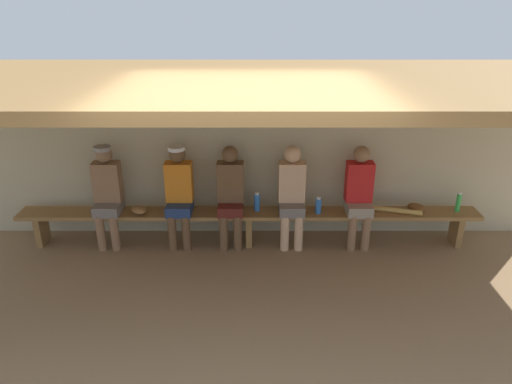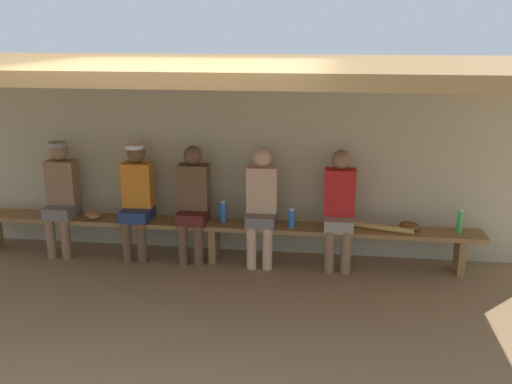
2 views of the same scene
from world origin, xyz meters
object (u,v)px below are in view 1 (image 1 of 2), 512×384
object	(u,v)px
player_shirtless_tan	(291,193)
baseball_bat	(386,209)
water_bottle_blue	(256,202)
player_in_white	(358,193)
water_bottle_green	(318,206)
player_in_red	(178,191)
baseball_glove_dark_brown	(138,210)
player_in_blue	(230,193)
water_bottle_orange	(457,202)
baseball_glove_worn	(415,207)
bench	(248,217)
player_middle	(106,192)

from	to	relation	value
player_shirtless_tan	baseball_bat	xyz separation A→B (m)	(1.25, -0.00, -0.24)
water_bottle_blue	player_in_white	bearing A→B (deg)	-1.86
water_bottle_blue	baseball_bat	distance (m)	1.70
water_bottle_green	player_in_red	bearing A→B (deg)	178.67
water_bottle_green	baseball_bat	size ratio (longest dim) A/B	0.25
water_bottle_blue	baseball_glove_dark_brown	xyz separation A→B (m)	(-1.53, -0.09, -0.07)
player_in_blue	baseball_bat	world-z (taller)	player_in_blue
player_in_red	player_in_blue	bearing A→B (deg)	-0.04
water_bottle_blue	baseball_glove_dark_brown	size ratio (longest dim) A/B	1.04
water_bottle_orange	baseball_bat	world-z (taller)	water_bottle_orange
baseball_glove_worn	baseball_glove_dark_brown	world-z (taller)	same
bench	water_bottle_orange	world-z (taller)	water_bottle_orange
player_in_white	water_bottle_blue	xyz separation A→B (m)	(-1.31, 0.04, -0.15)
water_bottle_green	baseball_glove_worn	size ratio (longest dim) A/B	0.92
bench	water_bottle_orange	distance (m)	2.73
player_in_red	baseball_glove_worn	xyz separation A→B (m)	(3.09, 0.03, -0.24)
player_in_blue	baseball_glove_dark_brown	size ratio (longest dim) A/B	5.56
water_bottle_orange	baseball_bat	distance (m)	0.92
player_in_white	player_shirtless_tan	world-z (taller)	same
water_bottle_orange	water_bottle_green	bearing A→B (deg)	-178.39
player_middle	player_in_blue	distance (m)	1.58
player_shirtless_tan	baseball_glove_dark_brown	distance (m)	1.99
player_middle	baseball_bat	size ratio (longest dim) A/B	1.54
bench	player_in_white	xyz separation A→B (m)	(1.42, 0.00, 0.34)
water_bottle_green	water_bottle_orange	xyz separation A→B (m)	(1.82, 0.05, 0.02)
player_shirtless_tan	water_bottle_green	world-z (taller)	player_shirtless_tan
baseball_glove_worn	baseball_bat	distance (m)	0.39
player_in_red	player_shirtless_tan	xyz separation A→B (m)	(1.45, -0.00, -0.02)
water_bottle_green	water_bottle_orange	distance (m)	1.82
water_bottle_blue	baseball_glove_dark_brown	world-z (taller)	water_bottle_blue
player_in_red	player_in_white	bearing A→B (deg)	-0.01
player_shirtless_tan	water_bottle_green	bearing A→B (deg)	-6.81
baseball_glove_dark_brown	baseball_bat	distance (m)	3.23
player_shirtless_tan	water_bottle_blue	distance (m)	0.47
player_shirtless_tan	baseball_bat	bearing A→B (deg)	-0.14
player_in_red	water_bottle_orange	distance (m)	3.62
bench	baseball_glove_dark_brown	bearing A→B (deg)	-178.42
water_bottle_green	baseball_glove_worn	bearing A→B (deg)	3.36
bench	player_in_red	xyz separation A→B (m)	(-0.90, 0.00, 0.36)
player_middle	water_bottle_orange	distance (m)	4.54
player_shirtless_tan	water_bottle_orange	bearing A→B (deg)	0.26
water_bottle_orange	baseball_glove_dark_brown	distance (m)	4.15
player_shirtless_tan	bench	bearing A→B (deg)	-179.68
player_in_blue	water_bottle_orange	distance (m)	2.96
bench	water_bottle_green	distance (m)	0.92
player_shirtless_tan	baseball_bat	size ratio (longest dim) A/B	1.53
baseball_glove_dark_brown	player_middle	bearing A→B (deg)	36.48
baseball_glove_dark_brown	bench	bearing A→B (deg)	-135.71
bench	player_in_white	world-z (taller)	player_in_white
player_in_white	bench	bearing A→B (deg)	-179.88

